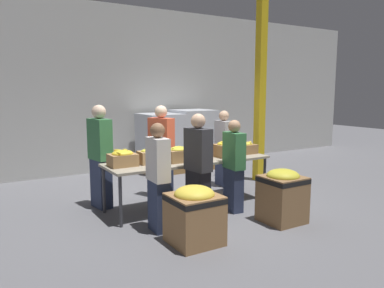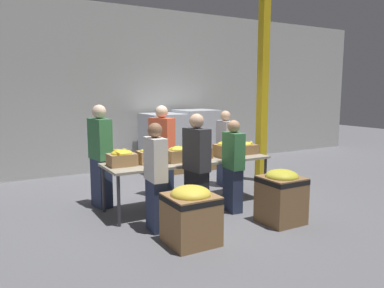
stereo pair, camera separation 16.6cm
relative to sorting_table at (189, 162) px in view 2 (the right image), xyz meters
name	(u,v)px [view 2 (the right image)]	position (x,y,z in m)	size (l,w,h in m)	color
ground_plane	(189,205)	(0.00, 0.00, -0.76)	(30.00, 30.00, 0.00)	slate
wall_back	(120,89)	(0.00, 3.44, 1.24)	(16.00, 0.08, 4.00)	#B7B7B2
sorting_table	(189,162)	(0.00, 0.00, 0.00)	(2.87, 0.88, 0.81)	#9E937F
banana_box_0	(122,158)	(-1.16, 0.06, 0.18)	(0.42, 0.33, 0.26)	#A37A4C
banana_box_1	(151,155)	(-0.68, 0.04, 0.17)	(0.42, 0.27, 0.26)	tan
banana_box_2	(178,154)	(-0.23, -0.07, 0.18)	(0.42, 0.33, 0.26)	#A37A4C
banana_box_3	(199,151)	(0.21, 0.01, 0.17)	(0.42, 0.27, 0.26)	olive
banana_box_4	(227,149)	(0.71, -0.10, 0.19)	(0.39, 0.32, 0.29)	#A37A4C
banana_box_5	(246,148)	(1.20, -0.02, 0.16)	(0.42, 0.28, 0.23)	olive
volunteer_0	(162,152)	(-0.16, 0.72, 0.09)	(0.39, 0.51, 1.70)	#2D3856
volunteer_1	(101,157)	(-1.32, 0.69, 0.11)	(0.31, 0.50, 1.74)	#2D3856
volunteer_2	(197,168)	(-0.25, -0.70, 0.05)	(0.27, 0.46, 1.63)	black
volunteer_3	(156,178)	(-0.97, -0.79, 0.00)	(0.22, 0.42, 1.53)	#2D3856
volunteer_4	(233,167)	(0.48, -0.63, -0.01)	(0.24, 0.42, 1.50)	#2D3856
volunteer_5	(225,149)	(1.32, 0.82, 0.02)	(0.24, 0.43, 1.56)	#2D3856
donation_bin_0	(191,213)	(-0.76, -1.42, -0.35)	(0.62, 0.62, 0.76)	olive
donation_bin_1	(281,195)	(0.79, -1.42, -0.33)	(0.58, 0.58, 0.81)	olive
support_pillar	(263,89)	(2.27, 0.81, 1.24)	(0.18, 0.18, 4.00)	gold
pallet_stack_0	(196,139)	(1.74, 2.72, -0.03)	(1.03, 1.03, 1.48)	olive
pallet_stack_1	(165,143)	(0.88, 2.75, -0.06)	(1.11, 1.11, 1.41)	olive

